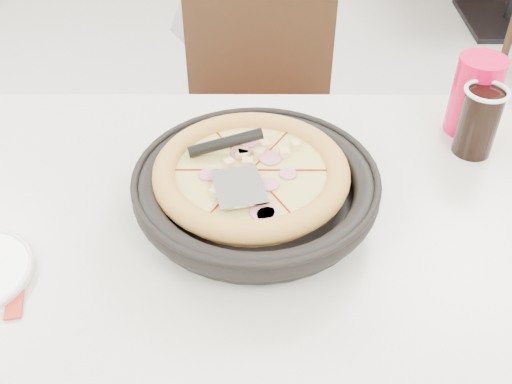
{
  "coord_description": "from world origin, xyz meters",
  "views": [
    {
      "loc": [
        0.34,
        -0.7,
        1.45
      ],
      "look_at": [
        0.34,
        0.07,
        0.8
      ],
      "focal_mm": 42.0,
      "sensor_mm": 36.0,
      "label": 1
    }
  ],
  "objects_px": {
    "main_table": "(231,346)",
    "pizza": "(251,180)",
    "chair_far": "(252,140)",
    "cola_glass": "(478,123)",
    "pizza_pan": "(256,196)",
    "red_cup": "(475,95)"
  },
  "relations": [
    {
      "from": "red_cup",
      "to": "pizza",
      "type": "bearing_deg",
      "value": -151.21
    },
    {
      "from": "pizza_pan",
      "to": "cola_glass",
      "type": "bearing_deg",
      "value": 23.76
    },
    {
      "from": "pizza_pan",
      "to": "main_table",
      "type": "bearing_deg",
      "value": -174.58
    },
    {
      "from": "main_table",
      "to": "cola_glass",
      "type": "bearing_deg",
      "value": 21.84
    },
    {
      "from": "chair_far",
      "to": "cola_glass",
      "type": "bearing_deg",
      "value": 141.06
    },
    {
      "from": "main_table",
      "to": "pizza_pan",
      "type": "bearing_deg",
      "value": 5.42
    },
    {
      "from": "pizza",
      "to": "cola_glass",
      "type": "distance_m",
      "value": 0.46
    },
    {
      "from": "pizza_pan",
      "to": "cola_glass",
      "type": "height_order",
      "value": "cola_glass"
    },
    {
      "from": "pizza",
      "to": "cola_glass",
      "type": "relative_size",
      "value": 2.25
    },
    {
      "from": "pizza",
      "to": "cola_glass",
      "type": "xyz_separation_m",
      "value": [
        0.43,
        0.17,
        0.0
      ]
    },
    {
      "from": "chair_far",
      "to": "main_table",
      "type": "bearing_deg",
      "value": 91.59
    },
    {
      "from": "main_table",
      "to": "pizza",
      "type": "xyz_separation_m",
      "value": [
        0.05,
        0.02,
        0.44
      ]
    },
    {
      "from": "main_table",
      "to": "pizza",
      "type": "bearing_deg",
      "value": 27.9
    },
    {
      "from": "pizza",
      "to": "red_cup",
      "type": "height_order",
      "value": "red_cup"
    },
    {
      "from": "cola_glass",
      "to": "red_cup",
      "type": "distance_m",
      "value": 0.08
    },
    {
      "from": "chair_far",
      "to": "pizza_pan",
      "type": "relative_size",
      "value": 2.47
    },
    {
      "from": "main_table",
      "to": "cola_glass",
      "type": "relative_size",
      "value": 9.23
    },
    {
      "from": "pizza",
      "to": "main_table",
      "type": "bearing_deg",
      "value": -152.1
    },
    {
      "from": "main_table",
      "to": "pizza",
      "type": "relative_size",
      "value": 4.1
    },
    {
      "from": "cola_glass",
      "to": "red_cup",
      "type": "height_order",
      "value": "red_cup"
    },
    {
      "from": "chair_far",
      "to": "cola_glass",
      "type": "xyz_separation_m",
      "value": [
        0.43,
        -0.42,
        0.34
      ]
    },
    {
      "from": "main_table",
      "to": "pizza_pan",
      "type": "relative_size",
      "value": 3.12
    }
  ]
}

